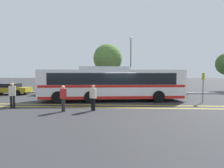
# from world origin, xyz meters

# --- Properties ---
(ground_plane) EXTENTS (220.00, 220.00, 0.00)m
(ground_plane) POSITION_xyz_m (0.00, 0.00, 0.00)
(ground_plane) COLOR #2D2D30
(lane_strip_0) EXTENTS (32.28, 0.20, 0.01)m
(lane_strip_0) POSITION_xyz_m (-0.77, -1.76, 0.00)
(lane_strip_0) COLOR gold
(lane_strip_0) RESTS_ON ground_plane
(lane_strip_1) EXTENTS (32.28, 0.20, 0.01)m
(lane_strip_1) POSITION_xyz_m (-0.77, -2.80, 0.00)
(lane_strip_1) COLOR gold
(lane_strip_1) RESTS_ON ground_plane
(curb_strip) EXTENTS (40.28, 0.36, 0.15)m
(curb_strip) POSITION_xyz_m (-0.77, 6.57, 0.07)
(curb_strip) COLOR #99999E
(curb_strip) RESTS_ON ground_plane
(transit_bus) EXTENTS (12.78, 4.05, 3.01)m
(transit_bus) POSITION_xyz_m (-0.79, 0.44, 1.56)
(transit_bus) COLOR white
(transit_bus) RESTS_ON ground_plane
(parked_car_0) EXTENTS (4.79, 2.05, 1.31)m
(parked_car_0) POSITION_xyz_m (-13.11, 4.68, 0.68)
(parked_car_0) COLOR olive
(parked_car_0) RESTS_ON ground_plane
(parked_car_1) EXTENTS (4.45, 2.08, 1.44)m
(parked_car_1) POSITION_xyz_m (-7.36, 4.74, 0.74)
(parked_car_1) COLOR silver
(parked_car_1) RESTS_ON ground_plane
(parked_car_2) EXTENTS (5.00, 2.23, 1.33)m
(parked_car_2) POSITION_xyz_m (-2.02, 4.91, 0.68)
(parked_car_2) COLOR #4C3823
(parked_car_2) RESTS_ON ground_plane
(parked_car_3) EXTENTS (5.00, 2.06, 1.54)m
(parked_car_3) POSITION_xyz_m (4.26, 4.70, 0.77)
(parked_car_3) COLOR navy
(parked_car_3) RESTS_ON ground_plane
(pedestrian_0) EXTENTS (0.47, 0.39, 1.66)m
(pedestrian_0) POSITION_xyz_m (-1.71, -3.88, 0.94)
(pedestrian_0) COLOR black
(pedestrian_0) RESTS_ON ground_plane
(pedestrian_1) EXTENTS (0.47, 0.43, 1.65)m
(pedestrian_1) POSITION_xyz_m (-3.55, -4.24, 0.93)
(pedestrian_1) COLOR #2D2D33
(pedestrian_1) RESTS_ON ground_plane
(pedestrian_2) EXTENTS (0.47, 0.39, 1.76)m
(pedestrian_2) POSITION_xyz_m (-7.44, -3.39, 1.01)
(pedestrian_2) COLOR black
(pedestrian_2) RESTS_ON ground_plane
(bus_stop_sign) EXTENTS (0.08, 0.40, 2.48)m
(bus_stop_sign) POSITION_xyz_m (6.84, -0.02, 1.57)
(bus_stop_sign) COLOR #59595E
(bus_stop_sign) RESTS_ON ground_plane
(street_lamp) EXTENTS (0.42, 0.42, 7.08)m
(street_lamp) POSITION_xyz_m (1.16, 7.21, 4.64)
(street_lamp) COLOR #59595E
(street_lamp) RESTS_ON ground_plane
(tree_0) EXTENTS (3.86, 3.86, 6.43)m
(tree_0) POSITION_xyz_m (-1.87, 8.58, 4.49)
(tree_0) COLOR #513823
(tree_0) RESTS_ON ground_plane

